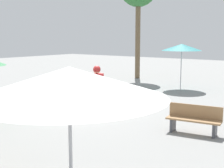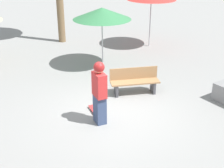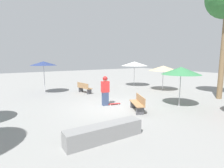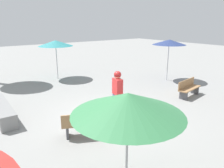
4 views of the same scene
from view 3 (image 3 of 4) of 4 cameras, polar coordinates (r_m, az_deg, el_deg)
name	(u,v)px [view 3 (image 3 of 4)]	position (r m, az deg, el deg)	size (l,w,h in m)	color
ground_plane	(112,107)	(10.36, -0.11, -7.45)	(60.00, 60.00, 0.00)	gray
skater_main	(105,90)	(10.50, -2.23, -1.87)	(0.35, 0.52, 1.78)	#38476B
skateboard	(114,104)	(10.81, 0.62, -6.47)	(0.39, 0.82, 0.07)	red
concrete_ledge	(105,132)	(6.31, -2.42, -15.48)	(0.62, 2.87, 0.56)	gray
bench_near	(84,88)	(14.48, -9.06, -1.25)	(1.65, 0.67, 0.85)	#47474C
bench_far	(138,103)	(9.57, 8.44, -6.26)	(1.63, 1.09, 0.85)	#47474C
shade_umbrella_tan	(163,68)	(16.00, 16.43, 5.00)	(2.55, 2.55, 2.19)	#B7B7BC
shade_umbrella_green	(181,71)	(10.91, 21.60, 4.06)	(2.25, 2.25, 2.34)	#B7B7BC
shade_umbrella_navy	(43,63)	(15.00, -21.47, 6.27)	(2.07, 2.07, 2.59)	#B7B7BC
shade_umbrella_white	(134,64)	(17.91, 7.33, 6.58)	(2.65, 2.65, 2.48)	#B7B7BC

